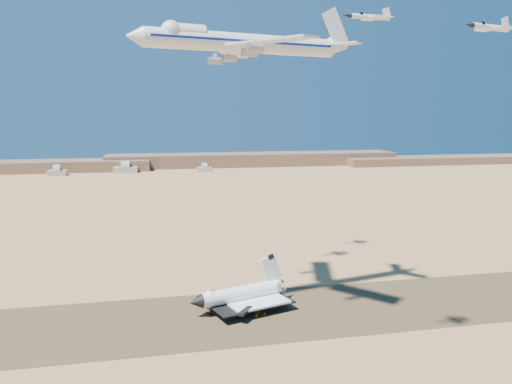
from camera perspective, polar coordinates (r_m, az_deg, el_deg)
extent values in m
plane|color=tan|center=(187.66, -2.49, -14.02)|extent=(1200.00, 1200.00, 0.00)
cube|color=#4E3A27|center=(187.64, -2.49, -14.02)|extent=(600.00, 50.00, 0.06)
cube|color=brown|center=(728.78, -0.19, 3.75)|extent=(420.00, 60.00, 18.00)
cube|color=brown|center=(806.94, 20.17, 3.45)|extent=(300.00, 60.00, 11.00)
cube|color=#9F988D|center=(654.13, -21.75, 2.04)|extent=(22.00, 14.00, 6.50)
cube|color=#9F988D|center=(660.12, -14.68, 2.48)|extent=(30.00, 15.00, 7.50)
cube|color=#9F988D|center=(653.06, -5.91, 2.57)|extent=(19.00, 12.50, 5.50)
cylinder|color=white|center=(192.45, -1.72, -11.50)|extent=(32.35, 15.08, 5.63)
cone|color=black|center=(185.19, -6.85, -12.39)|extent=(5.93, 6.46, 5.34)
sphere|color=white|center=(186.83, -5.34, -11.91)|extent=(5.22, 5.22, 5.22)
cube|color=white|center=(195.04, -0.65, -11.94)|extent=(28.36, 29.67, 0.90)
cube|color=black|center=(194.31, -1.18, -12.16)|extent=(36.02, 32.09, 0.50)
cube|color=white|center=(196.01, 1.69, -8.69)|extent=(9.09, 3.49, 11.57)
cylinder|color=gray|center=(188.73, -5.32, -13.39)|extent=(0.36, 0.36, 3.21)
cylinder|color=black|center=(189.13, -5.31, -13.69)|extent=(1.19, 0.77, 1.11)
cylinder|color=gray|center=(192.65, 0.63, -12.88)|extent=(0.36, 0.36, 3.21)
cylinder|color=black|center=(193.05, 0.63, -13.17)|extent=(1.19, 0.77, 1.11)
cylinder|color=gray|center=(200.81, -0.84, -11.96)|extent=(0.36, 0.36, 3.21)
cylinder|color=black|center=(201.19, -0.84, -12.24)|extent=(1.19, 0.77, 1.11)
cylinder|color=silver|center=(178.42, -1.37, 16.64)|extent=(69.15, 21.15, 6.53)
cone|color=silver|center=(167.60, -13.71, 16.92)|extent=(6.37, 7.46, 6.53)
sphere|color=silver|center=(170.56, -9.68, 17.69)|extent=(6.73, 6.73, 6.73)
cube|color=silver|center=(164.36, 1.64, 16.89)|extent=(26.79, 29.27, 0.71)
cube|color=silver|center=(194.01, -2.74, 15.63)|extent=(17.12, 31.94, 0.71)
cube|color=silver|center=(190.20, 10.14, 16.33)|extent=(11.70, 12.07, 0.51)
cube|color=silver|center=(201.23, 7.92, 15.96)|extent=(8.75, 12.39, 0.51)
cube|color=silver|center=(196.65, 9.05, 18.06)|extent=(11.51, 3.17, 14.58)
cylinder|color=gray|center=(168.71, -0.76, 15.63)|extent=(5.55, 3.68, 2.65)
cylinder|color=gray|center=(159.56, -0.09, 16.03)|extent=(5.55, 3.68, 2.65)
cylinder|color=gray|center=(185.57, -3.10, 14.99)|extent=(5.55, 3.68, 2.65)
cylinder|color=gray|center=(193.42, -4.70, 14.72)|extent=(5.55, 3.68, 2.65)
imported|color=orange|center=(188.25, 0.28, -13.61)|extent=(0.57, 0.76, 1.89)
imported|color=orange|center=(185.34, 0.04, -13.97)|extent=(0.59, 0.96, 1.91)
imported|color=orange|center=(186.91, 0.97, -13.82)|extent=(1.10, 0.88, 1.67)
cylinder|color=silver|center=(140.14, 12.92, 18.93)|extent=(11.05, 2.28, 1.28)
cone|color=black|center=(137.05, 10.40, 19.24)|extent=(2.48, 1.40, 1.19)
sphere|color=black|center=(138.91, 11.89, 19.24)|extent=(1.28, 1.28, 1.28)
cube|color=silver|center=(140.55, 13.26, 18.81)|extent=(3.86, 7.58, 0.23)
cube|color=silver|center=(142.42, 14.60, 18.70)|extent=(2.42, 4.74, 0.18)
cube|color=silver|center=(142.74, 14.69, 19.19)|extent=(2.78, 0.48, 3.09)
cylinder|color=silver|center=(142.87, 25.22, 16.65)|extent=(12.46, 4.68, 1.46)
cone|color=black|center=(137.14, 23.21, 17.14)|extent=(2.97, 2.02, 1.36)
sphere|color=black|center=(140.54, 24.42, 17.06)|extent=(1.46, 1.46, 1.46)
cube|color=silver|center=(143.64, 25.48, 16.50)|extent=(5.71, 9.01, 0.26)
cube|color=silver|center=(146.94, 26.52, 16.32)|extent=(3.58, 5.63, 0.21)
cube|color=silver|center=(147.32, 26.61, 16.87)|extent=(3.11, 1.08, 3.53)
cylinder|color=silver|center=(222.38, 0.04, 16.13)|extent=(12.98, 4.47, 1.51)
cone|color=black|center=(219.18, -1.88, 16.23)|extent=(3.06, 2.02, 1.41)
sphere|color=black|center=(221.09, -0.75, 16.31)|extent=(1.51, 1.51, 1.51)
cube|color=silver|center=(222.81, 0.30, 16.06)|extent=(5.68, 9.29, 0.27)
cube|color=silver|center=(224.72, 1.33, 16.05)|extent=(3.56, 5.81, 0.22)
cube|color=silver|center=(225.02, 1.39, 16.43)|extent=(3.25, 1.02, 3.66)
cylinder|color=silver|center=(247.17, 3.87, 15.44)|extent=(12.02, 2.40, 1.39)
cone|color=black|center=(244.76, 2.24, 15.52)|extent=(2.69, 1.51, 1.29)
sphere|color=black|center=(246.20, 3.20, 15.59)|extent=(1.39, 1.39, 1.39)
cube|color=silver|center=(247.50, 4.10, 15.39)|extent=(4.14, 8.23, 0.25)
cube|color=silver|center=(248.95, 4.98, 15.38)|extent=(2.60, 5.14, 0.20)
cube|color=silver|center=(249.19, 5.03, 15.70)|extent=(3.02, 0.50, 3.37)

